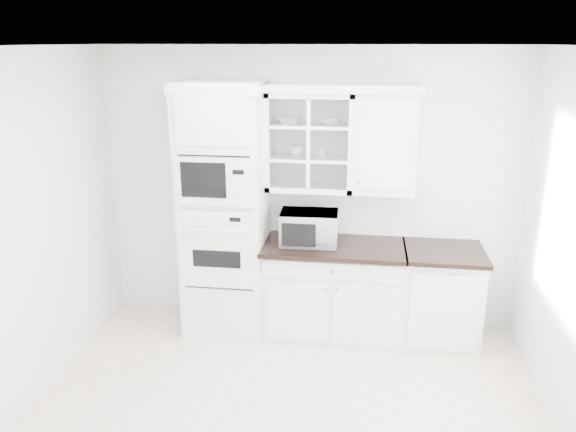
# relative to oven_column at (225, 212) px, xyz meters

# --- Properties ---
(ground) EXTENTS (4.00, 3.50, 0.01)m
(ground) POSITION_rel_oven_column_xyz_m (0.75, -1.42, -1.19)
(ground) COLOR beige
(ground) RESTS_ON ground
(room_shell) EXTENTS (4.00, 3.50, 2.70)m
(room_shell) POSITION_rel_oven_column_xyz_m (0.75, -0.99, 0.58)
(room_shell) COLOR white
(room_shell) RESTS_ON ground
(oven_column) EXTENTS (0.76, 0.68, 2.40)m
(oven_column) POSITION_rel_oven_column_xyz_m (0.00, 0.00, 0.00)
(oven_column) COLOR white
(oven_column) RESTS_ON ground
(base_cabinet_run) EXTENTS (1.32, 0.67, 0.92)m
(base_cabinet_run) POSITION_rel_oven_column_xyz_m (1.03, 0.03, -0.74)
(base_cabinet_run) COLOR white
(base_cabinet_run) RESTS_ON ground
(extra_base_cabinet) EXTENTS (0.72, 0.67, 0.92)m
(extra_base_cabinet) POSITION_rel_oven_column_xyz_m (2.03, 0.03, -0.74)
(extra_base_cabinet) COLOR white
(extra_base_cabinet) RESTS_ON ground
(upper_cabinet_glass) EXTENTS (0.80, 0.33, 0.90)m
(upper_cabinet_glass) POSITION_rel_oven_column_xyz_m (0.78, 0.17, 0.65)
(upper_cabinet_glass) COLOR white
(upper_cabinet_glass) RESTS_ON room_shell
(upper_cabinet_solid) EXTENTS (0.55, 0.33, 0.90)m
(upper_cabinet_solid) POSITION_rel_oven_column_xyz_m (1.46, 0.17, 0.65)
(upper_cabinet_solid) COLOR white
(upper_cabinet_solid) RESTS_ON room_shell
(crown_molding) EXTENTS (2.14, 0.38, 0.07)m
(crown_molding) POSITION_rel_oven_column_xyz_m (0.68, 0.14, 1.14)
(crown_molding) COLOR white
(crown_molding) RESTS_ON room_shell
(countertop_microwave) EXTENTS (0.54, 0.46, 0.31)m
(countertop_microwave) POSITION_rel_oven_column_xyz_m (0.79, 0.03, -0.13)
(countertop_microwave) COLOR white
(countertop_microwave) RESTS_ON base_cabinet_run
(bowl_a) EXTENTS (0.28, 0.28, 0.06)m
(bowl_a) POSITION_rel_oven_column_xyz_m (0.58, 0.17, 0.84)
(bowl_a) COLOR white
(bowl_a) RESTS_ON upper_cabinet_glass
(bowl_b) EXTENTS (0.19, 0.19, 0.06)m
(bowl_b) POSITION_rel_oven_column_xyz_m (0.95, 0.18, 0.84)
(bowl_b) COLOR white
(bowl_b) RESTS_ON upper_cabinet_glass
(cup_a) EXTENTS (0.16, 0.16, 0.10)m
(cup_a) POSITION_rel_oven_column_xyz_m (0.66, 0.18, 0.56)
(cup_a) COLOR white
(cup_a) RESTS_ON upper_cabinet_glass
(cup_b) EXTENTS (0.11, 0.11, 0.08)m
(cup_b) POSITION_rel_oven_column_xyz_m (0.89, 0.18, 0.55)
(cup_b) COLOR white
(cup_b) RESTS_ON upper_cabinet_glass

